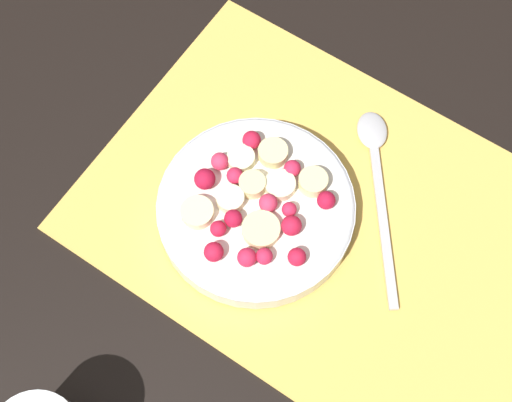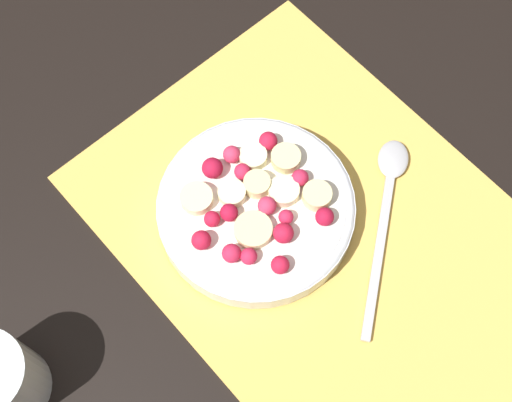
{
  "view_description": "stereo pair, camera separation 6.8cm",
  "coord_description": "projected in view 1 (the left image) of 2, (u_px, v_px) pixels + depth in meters",
  "views": [
    {
      "loc": [
        -0.09,
        0.26,
        0.67
      ],
      "look_at": [
        0.06,
        0.04,
        0.04
      ],
      "focal_mm": 50.0,
      "sensor_mm": 36.0,
      "label": 1
    },
    {
      "loc": [
        -0.14,
        0.22,
        0.67
      ],
      "look_at": [
        0.06,
        0.04,
        0.04
      ],
      "focal_mm": 50.0,
      "sensor_mm": 36.0,
      "label": 2
    }
  ],
  "objects": [
    {
      "name": "fruit_bowl",
      "position": [
        256.0,
        207.0,
        0.7
      ],
      "size": [
        0.19,
        0.19,
        0.05
      ],
      "color": "silver",
      "rests_on": "placemat"
    },
    {
      "name": "spoon",
      "position": [
        376.0,
        163.0,
        0.73
      ],
      "size": [
        0.14,
        0.18,
        0.01
      ],
      "rotation": [
        0.0,
        0.0,
        5.34
      ],
      "color": "#B2B2B7",
      "rests_on": "placemat"
    },
    {
      "name": "ground_plane",
      "position": [
        328.0,
        220.0,
        0.72
      ],
      "size": [
        3.0,
        3.0,
        0.0
      ],
      "primitive_type": "plane",
      "color": "black"
    },
    {
      "name": "placemat",
      "position": [
        329.0,
        219.0,
        0.71
      ],
      "size": [
        0.48,
        0.34,
        0.01
      ],
      "color": "#E0B251",
      "rests_on": "ground_plane"
    }
  ]
}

